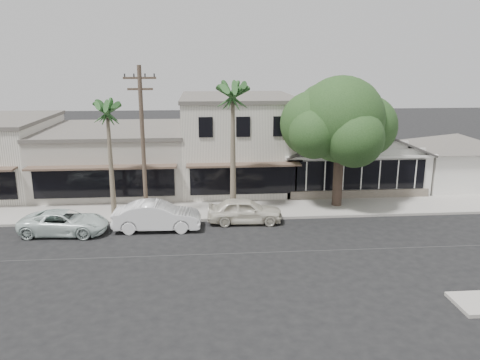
{
  "coord_description": "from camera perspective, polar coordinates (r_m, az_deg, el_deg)",
  "views": [
    {
      "loc": [
        -5.67,
        -21.35,
        9.21
      ],
      "look_at": [
        -3.41,
        6.0,
        2.2
      ],
      "focal_mm": 35.0,
      "sensor_mm": 36.0,
      "label": 1
    }
  ],
  "objects": [
    {
      "name": "car_2",
      "position": [
        27.37,
        -20.63,
        -4.86
      ],
      "size": [
        4.85,
        2.54,
        1.3
      ],
      "primitive_type": "imported",
      "rotation": [
        0.0,
        0.0,
        1.49
      ],
      "color": "silver",
      "rests_on": "ground"
    },
    {
      "name": "car_1",
      "position": [
        26.59,
        -10.08,
        -4.35
      ],
      "size": [
        4.88,
        1.79,
        1.59
      ],
      "primitive_type": "imported",
      "rotation": [
        0.0,
        0.0,
        1.55
      ],
      "color": "white",
      "rests_on": "ground"
    },
    {
      "name": "row_building_near",
      "position": [
        35.46,
        -0.35,
        4.65
      ],
      "size": [
        8.0,
        10.0,
        6.5
      ],
      "primitive_type": "cube",
      "color": "silver",
      "rests_on": "ground"
    },
    {
      "name": "side_cottage",
      "position": [
        38.66,
        24.61,
        1.5
      ],
      "size": [
        6.0,
        6.0,
        3.0
      ],
      "primitive_type": "cube",
      "color": "white",
      "rests_on": "ground"
    },
    {
      "name": "corner_shop",
      "position": [
        36.07,
        12.58,
        3.45
      ],
      "size": [
        10.4,
        8.6,
        5.1
      ],
      "color": "white",
      "rests_on": "ground"
    },
    {
      "name": "sidewalk_north",
      "position": [
        29.64,
        -9.03,
        -3.81
      ],
      "size": [
        90.0,
        3.5,
        0.15
      ],
      "primitive_type": "cube",
      "color": "#9E9991",
      "rests_on": "ground"
    },
    {
      "name": "ground",
      "position": [
        23.93,
        9.46,
        -8.51
      ],
      "size": [
        140.0,
        140.0,
        0.0
      ],
      "primitive_type": "plane",
      "color": "black",
      "rests_on": "ground"
    },
    {
      "name": "palm_east",
      "position": [
        27.29,
        -0.89,
        10.28
      ],
      "size": [
        2.67,
        2.67,
        8.5
      ],
      "color": "#726651",
      "rests_on": "ground"
    },
    {
      "name": "shade_tree",
      "position": [
        30.08,
        11.94,
        6.97
      ],
      "size": [
        7.56,
        6.83,
        8.38
      ],
      "rotation": [
        0.0,
        0.0,
        -0.31
      ],
      "color": "#49382C",
      "rests_on": "ground"
    },
    {
      "name": "row_building_midnear",
      "position": [
        36.13,
        -14.74,
        2.5
      ],
      "size": [
        10.0,
        10.0,
        4.2
      ],
      "primitive_type": "cube",
      "color": "#B1AB9F",
      "rests_on": "ground"
    },
    {
      "name": "utility_pole",
      "position": [
        27.12,
        -11.76,
        4.64
      ],
      "size": [
        1.8,
        0.24,
        9.0
      ],
      "color": "brown",
      "rests_on": "ground"
    },
    {
      "name": "car_0",
      "position": [
        27.32,
        0.58,
        -3.74
      ],
      "size": [
        4.41,
        1.94,
        1.48
      ],
      "primitive_type": "imported",
      "rotation": [
        0.0,
        0.0,
        1.53
      ],
      "color": "beige",
      "rests_on": "ground"
    },
    {
      "name": "palm_mid",
      "position": [
        28.28,
        -15.88,
        7.97
      ],
      "size": [
        2.78,
        2.78,
        7.4
      ],
      "color": "#726651",
      "rests_on": "ground"
    }
  ]
}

